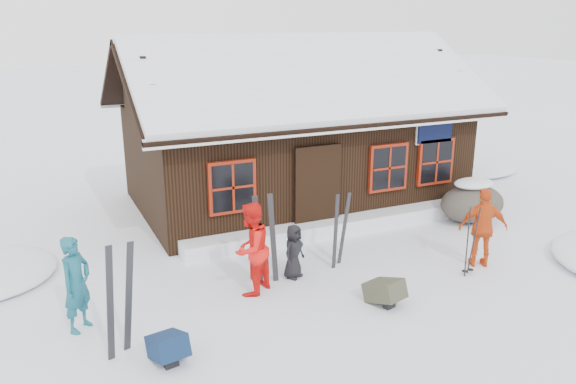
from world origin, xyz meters
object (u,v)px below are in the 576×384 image
ski_pair_left (120,301)px  backpack_olive (384,295)px  skier_orange_left (251,249)px  skier_crouched (294,251)px  boulder (472,202)px  backpack_blue (168,351)px  skier_orange_right (483,228)px  skier_teal (76,284)px  ski_poles (470,242)px

ski_pair_left → backpack_olive: 4.37m
skier_orange_left → skier_crouched: skier_orange_left is taller
boulder → backpack_blue: bearing=-161.1°
skier_orange_right → skier_orange_left: bearing=18.0°
skier_orange_right → skier_crouched: (-3.59, 1.08, -0.27)m
boulder → backpack_olive: (-4.31, -2.63, -0.32)m
skier_crouched → backpack_olive: (0.96, -1.62, -0.36)m
skier_orange_left → ski_pair_left: (-2.40, -0.99, -0.02)m
skier_orange_left → ski_pair_left: ski_pair_left is taller
boulder → skier_crouched: bearing=-169.0°
ski_pair_left → backpack_olive: (4.31, -0.37, -0.66)m
skier_crouched → backpack_blue: (-2.81, -1.75, -0.36)m
ski_pair_left → boulder: bearing=-3.9°
skier_teal → ski_poles: size_ratio=1.11×
skier_crouched → ski_pair_left: (-3.35, -1.25, 0.30)m
skier_orange_right → ski_poles: skier_orange_right is taller
skier_teal → skier_orange_left: (2.90, 0.03, 0.06)m
skier_crouched → ski_poles: size_ratio=0.75×
backpack_olive → skier_orange_right: bearing=-3.3°
skier_orange_left → backpack_blue: size_ratio=2.82×
boulder → backpack_blue: size_ratio=2.76×
boulder → backpack_olive: boulder is taller
ski_pair_left → backpack_blue: size_ratio=2.93×
backpack_blue → backpack_olive: 3.77m
ski_pair_left → skier_orange_left: bearing=3.7°
ski_pair_left → backpack_olive: bearing=-23.5°
skier_crouched → skier_orange_left: bearing=164.5°
skier_orange_right → ski_poles: (-0.51, -0.23, -0.14)m
skier_teal → ski_pair_left: 1.08m
skier_crouched → ski_poles: (3.09, -1.30, 0.14)m
ski_poles → skier_orange_left: bearing=165.6°
skier_crouched → backpack_olive: skier_crouched is taller
backpack_blue → backpack_olive: bearing=-8.0°
boulder → backpack_blue: 8.55m
boulder → ski_pair_left: ski_pair_left is taller
ski_pair_left → skier_crouched: bearing=1.8°
skier_orange_left → backpack_olive: size_ratio=2.75×
skier_orange_left → skier_orange_right: bearing=134.5°
skier_teal → skier_crouched: skier_teal is taller
skier_orange_right → ski_pair_left: ski_pair_left is taller
ski_poles → backpack_olive: (-2.13, -0.31, -0.50)m
backpack_blue → backpack_olive: size_ratio=0.97×
skier_orange_left → backpack_blue: 2.48m
skier_orange_left → backpack_blue: bearing=3.4°
skier_orange_right → boulder: size_ratio=0.97×
skier_teal → boulder: skier_teal is taller
skier_orange_left → skier_crouched: bearing=160.1°
skier_orange_left → ski_poles: (4.04, -1.04, -0.18)m
skier_orange_right → backpack_blue: size_ratio=2.68×
skier_teal → skier_orange_left: 2.90m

